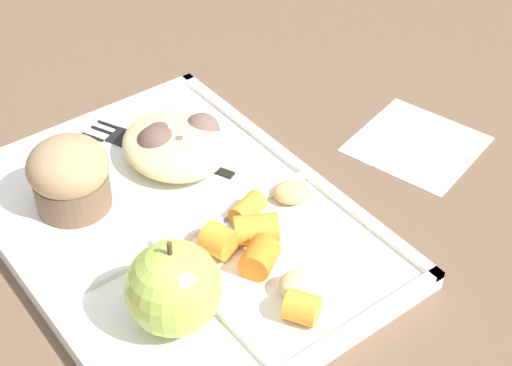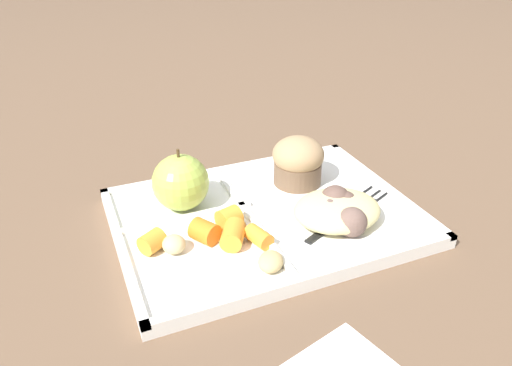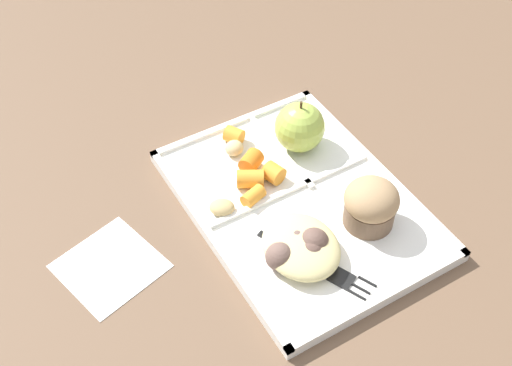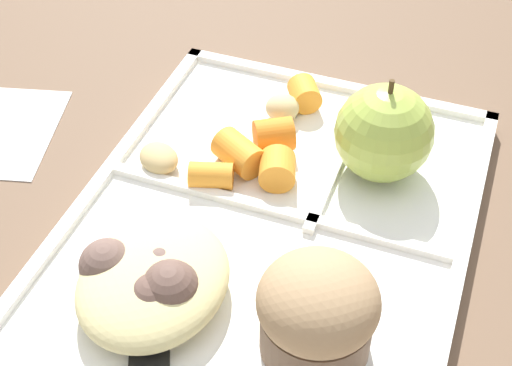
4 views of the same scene
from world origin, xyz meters
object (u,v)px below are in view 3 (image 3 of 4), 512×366
object	(u,v)px
lunch_tray	(299,204)
green_apple	(300,127)
bran_muffin	(371,204)
plastic_fork	(321,267)

from	to	relation	value
lunch_tray	green_apple	world-z (taller)	green_apple
bran_muffin	plastic_fork	xyz separation A→B (m)	(0.03, -0.09, -0.03)
green_apple	bran_muffin	size ratio (longest dim) A/B	1.16
lunch_tray	bran_muffin	size ratio (longest dim) A/B	5.19
bran_muffin	plastic_fork	size ratio (longest dim) A/B	0.46
lunch_tray	plastic_fork	xyz separation A→B (m)	(0.10, -0.04, 0.01)
green_apple	bran_muffin	distance (m)	0.16
lunch_tray	green_apple	size ratio (longest dim) A/B	4.47
bran_muffin	green_apple	bearing A→B (deg)	180.00
lunch_tray	plastic_fork	world-z (taller)	lunch_tray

